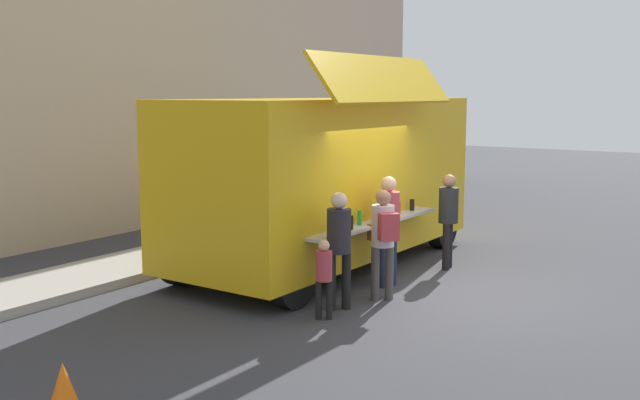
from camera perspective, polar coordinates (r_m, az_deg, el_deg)
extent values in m
plane|color=#38383D|center=(11.40, 9.03, -7.20)|extent=(60.00, 60.00, 0.00)
cube|color=#9E998E|center=(12.03, -20.96, -6.47)|extent=(28.00, 1.60, 0.15)
cube|color=gold|center=(12.79, 0.51, 2.03)|extent=(6.41, 2.56, 2.65)
cube|color=gold|center=(11.37, 5.12, 9.45)|extent=(3.52, 0.64, 0.75)
cube|color=black|center=(11.59, 3.60, 2.93)|extent=(3.34, 0.14, 1.19)
cube|color=#B7B7BC|center=(11.61, 4.47, -1.79)|extent=(3.52, 0.39, 0.05)
cylinder|color=black|center=(10.56, 0.84, -2.13)|extent=(0.07, 0.07, 0.19)
cylinder|color=black|center=(10.87, 2.41, -1.79)|extent=(0.08, 0.08, 0.21)
cylinder|color=#1C9232|center=(11.24, 3.14, -1.40)|extent=(0.07, 0.07, 0.23)
cylinder|color=black|center=(11.61, 4.24, -1.18)|extent=(0.07, 0.07, 0.19)
cylinder|color=black|center=(11.96, 5.59, -0.95)|extent=(0.06, 0.06, 0.18)
cylinder|color=red|center=(12.34, 6.21, -0.60)|extent=(0.06, 0.06, 0.21)
cylinder|color=black|center=(12.72, 7.26, -0.38)|extent=(0.08, 0.08, 0.20)
cube|color=black|center=(15.45, 7.08, 4.85)|extent=(0.10, 2.12, 1.17)
cylinder|color=black|center=(15.62, 2.30, -1.17)|extent=(0.90, 0.28, 0.90)
cylinder|color=black|center=(14.59, 9.59, -1.97)|extent=(0.90, 0.28, 0.90)
cylinder|color=black|center=(11.79, -10.80, -4.48)|extent=(0.90, 0.28, 0.90)
cylinder|color=black|center=(10.38, -2.22, -6.10)|extent=(0.90, 0.28, 0.90)
cone|color=orange|center=(7.46, -19.53, -13.93)|extent=(0.36, 0.36, 0.55)
cylinder|color=#2B5C35|center=(17.31, 0.97, -0.25)|extent=(0.60, 0.60, 0.89)
cylinder|color=#1D2237|center=(11.49, 4.94, -4.78)|extent=(0.14, 0.14, 0.87)
cylinder|color=#1D2237|center=(11.66, 5.73, -4.60)|extent=(0.14, 0.14, 0.87)
cylinder|color=#A83843|center=(11.43, 5.39, -0.97)|extent=(0.36, 0.36, 0.65)
sphere|color=tan|center=(11.36, 5.42, 1.26)|extent=(0.24, 0.24, 0.24)
cube|color=brown|center=(11.27, 4.37, -2.52)|extent=(0.24, 0.20, 0.25)
cylinder|color=#494442|center=(10.80, 4.38, -5.78)|extent=(0.13, 0.13, 0.81)
cylinder|color=#494442|center=(10.87, 5.47, -5.71)|extent=(0.13, 0.13, 0.81)
cylinder|color=silver|center=(10.68, 4.97, -2.04)|extent=(0.34, 0.34, 0.61)
sphere|color=#A47051|center=(10.61, 5.00, 0.20)|extent=(0.23, 0.23, 0.23)
cube|color=#B5353F|center=(10.44, 5.43, -2.12)|extent=(0.32, 0.32, 0.40)
cylinder|color=black|center=(10.28, 0.89, -6.44)|extent=(0.13, 0.13, 0.83)
cylinder|color=black|center=(10.34, 2.08, -6.36)|extent=(0.13, 0.13, 0.83)
cylinder|color=#242228|center=(10.15, 1.50, -2.44)|extent=(0.34, 0.34, 0.62)
sphere|color=beige|center=(10.08, 1.51, -0.05)|extent=(0.23, 0.23, 0.23)
cylinder|color=black|center=(12.77, 9.90, -3.65)|extent=(0.13, 0.13, 0.82)
cylinder|color=black|center=(12.98, 10.11, -3.46)|extent=(0.13, 0.13, 0.82)
cylinder|color=#222426|center=(12.74, 10.09, -0.40)|extent=(0.34, 0.34, 0.62)
sphere|color=#9E6E53|center=(12.69, 10.14, 1.49)|extent=(0.23, 0.23, 0.23)
cylinder|color=black|center=(9.91, -0.11, -7.88)|extent=(0.09, 0.09, 0.54)
cylinder|color=black|center=(9.91, 0.74, -7.88)|extent=(0.09, 0.09, 0.54)
cylinder|color=#AC3842|center=(9.78, 0.32, -5.21)|extent=(0.22, 0.22, 0.41)
sphere|color=#E0A685|center=(9.72, 0.32, -3.60)|extent=(0.15, 0.15, 0.15)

